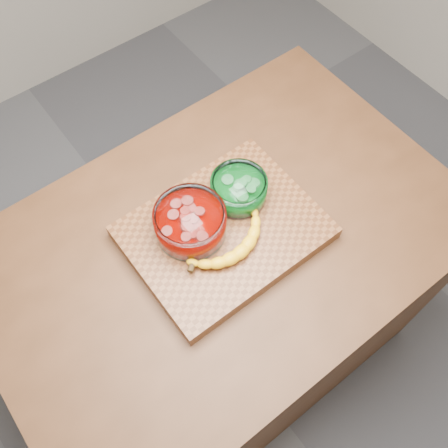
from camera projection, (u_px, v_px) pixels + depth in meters
ground at (224, 342)px, 2.01m from camera, size 3.50×3.50×0.00m
counter at (224, 302)px, 1.62m from camera, size 1.20×0.80×0.90m
cutting_board at (224, 232)px, 1.21m from camera, size 0.45×0.35×0.04m
bowl_red at (190, 223)px, 1.16m from camera, size 0.17×0.17×0.08m
bowl_green at (239, 189)px, 1.21m from camera, size 0.14×0.14×0.06m
banana at (230, 243)px, 1.16m from camera, size 0.25×0.12×0.04m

